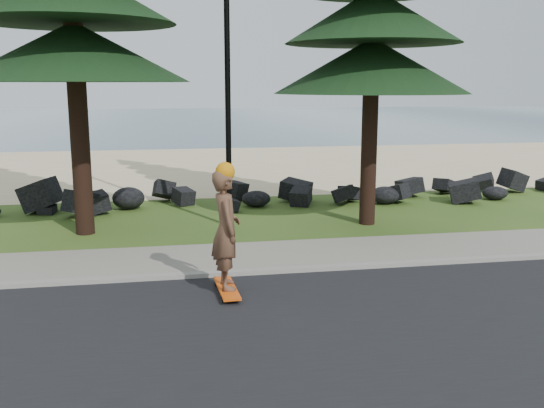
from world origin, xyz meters
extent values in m
plane|color=#315019|center=(0.00, 0.00, 0.00)|extent=(160.00, 160.00, 0.00)
cube|color=black|center=(0.00, -4.50, 0.01)|extent=(160.00, 7.00, 0.02)
cube|color=gray|center=(0.00, -0.90, 0.05)|extent=(160.00, 0.20, 0.10)
cube|color=gray|center=(0.00, 0.20, 0.04)|extent=(160.00, 2.00, 0.08)
cube|color=tan|center=(0.00, 14.50, 0.01)|extent=(160.00, 15.00, 0.01)
cube|color=#385A6C|center=(0.00, 51.00, 0.00)|extent=(160.00, 58.00, 0.01)
cylinder|color=black|center=(0.00, 3.20, 4.00)|extent=(0.14, 0.14, 8.00)
cube|color=#DE4E0D|center=(-0.60, -1.90, 0.11)|extent=(0.35, 1.22, 0.04)
imported|color=brown|center=(-0.60, -1.90, 1.14)|extent=(0.52, 0.76, 2.02)
sphere|color=orange|center=(-0.60, -1.90, 2.11)|extent=(0.32, 0.32, 0.32)
camera|label=1|loc=(-1.59, -11.71, 3.52)|focal=40.00mm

